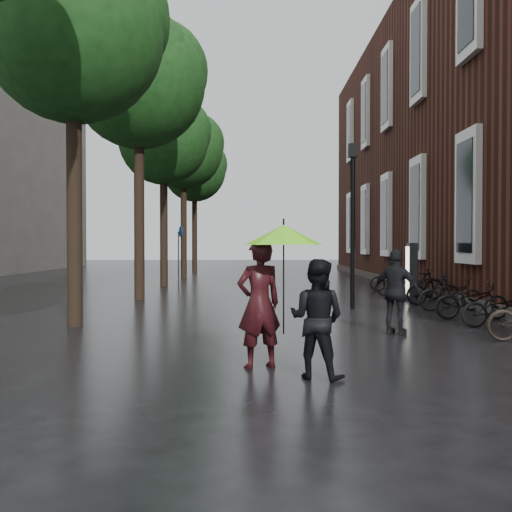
{
  "coord_description": "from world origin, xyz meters",
  "views": [
    {
      "loc": [
        -0.31,
        -5.57,
        1.73
      ],
      "look_at": [
        -0.29,
        5.58,
        1.5
      ],
      "focal_mm": 42.0,
      "sensor_mm": 36.0,
      "label": 1
    }
  ],
  "objects_px": {
    "person_black": "(317,319)",
    "lamp_post": "(353,209)",
    "pedestrian_walking": "(396,292)",
    "person_burgundy": "(259,304)",
    "parked_bicycles": "(440,292)",
    "ad_lightbox": "(412,272)"
  },
  "relations": [
    {
      "from": "person_black",
      "to": "lamp_post",
      "type": "height_order",
      "value": "lamp_post"
    },
    {
      "from": "pedestrian_walking",
      "to": "person_burgundy",
      "type": "bearing_deg",
      "value": 84.09
    },
    {
      "from": "person_black",
      "to": "lamp_post",
      "type": "distance_m",
      "value": 8.75
    },
    {
      "from": "person_burgundy",
      "to": "pedestrian_walking",
      "type": "relative_size",
      "value": 1.1
    },
    {
      "from": "parked_bicycles",
      "to": "lamp_post",
      "type": "relative_size",
      "value": 2.69
    },
    {
      "from": "person_burgundy",
      "to": "lamp_post",
      "type": "bearing_deg",
      "value": -131.43
    },
    {
      "from": "ad_lightbox",
      "to": "lamp_post",
      "type": "height_order",
      "value": "lamp_post"
    },
    {
      "from": "person_burgundy",
      "to": "person_black",
      "type": "xyz_separation_m",
      "value": [
        0.74,
        -0.65,
        -0.13
      ]
    },
    {
      "from": "person_black",
      "to": "parked_bicycles",
      "type": "bearing_deg",
      "value": -91.02
    },
    {
      "from": "person_burgundy",
      "to": "person_black",
      "type": "relative_size",
      "value": 1.17
    },
    {
      "from": "person_burgundy",
      "to": "pedestrian_walking",
      "type": "distance_m",
      "value": 4.07
    },
    {
      "from": "pedestrian_walking",
      "to": "ad_lightbox",
      "type": "relative_size",
      "value": 0.93
    },
    {
      "from": "pedestrian_walking",
      "to": "parked_bicycles",
      "type": "relative_size",
      "value": 0.14
    },
    {
      "from": "ad_lightbox",
      "to": "person_burgundy",
      "type": "bearing_deg",
      "value": -105.58
    },
    {
      "from": "person_burgundy",
      "to": "lamp_post",
      "type": "xyz_separation_m",
      "value": [
        2.56,
        7.69,
        1.78
      ]
    },
    {
      "from": "parked_bicycles",
      "to": "lamp_post",
      "type": "distance_m",
      "value": 3.25
    },
    {
      "from": "ad_lightbox",
      "to": "parked_bicycles",
      "type": "bearing_deg",
      "value": -71.53
    },
    {
      "from": "ad_lightbox",
      "to": "lamp_post",
      "type": "relative_size",
      "value": 0.4
    },
    {
      "from": "parked_bicycles",
      "to": "lamp_post",
      "type": "height_order",
      "value": "lamp_post"
    },
    {
      "from": "pedestrian_walking",
      "to": "lamp_post",
      "type": "height_order",
      "value": "lamp_post"
    },
    {
      "from": "person_black",
      "to": "pedestrian_walking",
      "type": "distance_m",
      "value": 4.2
    },
    {
      "from": "pedestrian_walking",
      "to": "parked_bicycles",
      "type": "bearing_deg",
      "value": -81.47
    }
  ]
}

